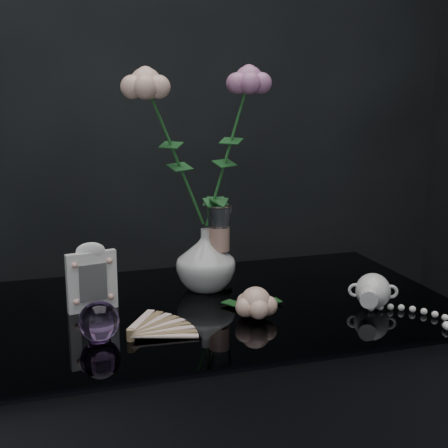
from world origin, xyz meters
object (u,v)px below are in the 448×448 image
object	(u,v)px
picture_frame	(92,277)
paperweight	(99,321)
vase	(206,259)
wine_glass	(219,248)
pearl_jar	(373,289)
loose_rose	(256,303)

from	to	relation	value
picture_frame	paperweight	bearing A→B (deg)	-102.26
vase	wine_glass	bearing A→B (deg)	-17.54
wine_glass	pearl_jar	size ratio (longest dim) A/B	0.73
paperweight	loose_rose	xyz separation A→B (m)	(0.30, 0.02, -0.00)
vase	loose_rose	bearing A→B (deg)	-77.70
vase	wine_glass	world-z (taller)	wine_glass
loose_rose	paperweight	bearing A→B (deg)	-152.25
wine_glass	loose_rose	world-z (taller)	wine_glass
pearl_jar	picture_frame	bearing A→B (deg)	-170.07
loose_rose	pearl_jar	bearing A→B (deg)	20.72
wine_glass	pearl_jar	bearing A→B (deg)	-37.41
wine_glass	picture_frame	world-z (taller)	wine_glass
paperweight	pearl_jar	bearing A→B (deg)	1.19
vase	picture_frame	bearing A→B (deg)	-166.07
vase	picture_frame	size ratio (longest dim) A/B	0.97
pearl_jar	paperweight	bearing A→B (deg)	-153.63
vase	picture_frame	xyz separation A→B (m)	(-0.25, -0.06, 0.00)
picture_frame	pearl_jar	size ratio (longest dim) A/B	0.55
pearl_jar	vase	bearing A→B (deg)	169.36
vase	pearl_jar	world-z (taller)	vase
wine_glass	picture_frame	distance (m)	0.29
picture_frame	loose_rose	size ratio (longest dim) A/B	0.77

